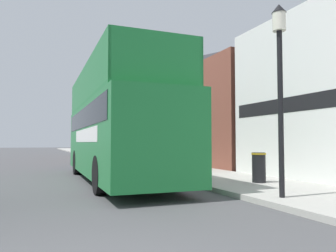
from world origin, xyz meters
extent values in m
plane|color=#4C4C4F|center=(0.00, 21.00, 0.00)|extent=(144.00, 144.00, 0.00)
cube|color=#ADAAA3|center=(6.39, 18.00, 0.07)|extent=(3.55, 108.00, 0.14)
cube|color=brown|center=(11.16, 22.46, 2.96)|extent=(6.00, 25.17, 5.92)
pyramid|color=#2D2D33|center=(11.16, 22.46, 7.21)|extent=(6.00, 25.17, 2.56)
cube|color=#1E7A38|center=(2.64, 9.26, 1.57)|extent=(2.70, 10.34, 2.53)
cube|color=white|center=(2.63, 8.74, 1.69)|extent=(2.62, 5.71, 0.45)
cube|color=black|center=(2.64, 9.26, 2.33)|extent=(2.71, 9.52, 0.70)
cube|color=#1E7A38|center=(2.64, 9.26, 2.88)|extent=(2.68, 9.52, 0.10)
cube|color=#1E7A38|center=(1.43, 9.28, 3.57)|extent=(0.27, 9.47, 1.28)
cube|color=#1E7A38|center=(3.84, 9.23, 3.57)|extent=(0.27, 9.47, 1.28)
cube|color=#1E7A38|center=(2.54, 4.56, 3.57)|extent=(2.48, 0.12, 1.28)
cube|color=#1E7A38|center=(2.72, 13.27, 3.57)|extent=(2.51, 1.49, 1.28)
cylinder|color=black|center=(1.59, 12.47, 0.54)|extent=(0.30, 1.09, 1.09)
cylinder|color=black|center=(3.82, 12.43, 0.54)|extent=(0.30, 1.09, 1.09)
cylinder|color=black|center=(1.46, 6.30, 0.54)|extent=(0.30, 1.09, 1.09)
cylinder|color=black|center=(3.69, 6.25, 0.54)|extent=(0.30, 1.09, 1.09)
cube|color=navy|center=(3.50, 16.44, 0.52)|extent=(1.89, 4.00, 0.68)
cube|color=black|center=(3.50, 16.32, 1.11)|extent=(1.60, 1.95, 0.51)
cylinder|color=black|center=(2.76, 17.69, 0.31)|extent=(0.23, 0.64, 0.63)
cylinder|color=black|center=(4.34, 17.62, 0.31)|extent=(0.23, 0.64, 0.63)
cylinder|color=black|center=(2.66, 15.26, 0.31)|extent=(0.23, 0.64, 0.63)
cylinder|color=black|center=(4.24, 15.19, 0.31)|extent=(0.23, 0.64, 0.63)
cylinder|color=black|center=(5.25, 3.33, 2.16)|extent=(0.13, 0.13, 4.05)
cylinder|color=silver|center=(5.25, 3.33, 4.41)|extent=(0.32, 0.32, 0.45)
cone|color=black|center=(5.25, 3.33, 4.75)|extent=(0.35, 0.35, 0.22)
cylinder|color=black|center=(5.04, 12.53, 2.37)|extent=(0.13, 0.13, 4.45)
cylinder|color=silver|center=(5.04, 12.53, 4.82)|extent=(0.32, 0.32, 0.45)
cone|color=black|center=(5.04, 12.53, 5.15)|extent=(0.35, 0.35, 0.22)
cylinder|color=black|center=(5.04, 21.73, 2.02)|extent=(0.13, 0.13, 3.75)
cylinder|color=silver|center=(5.04, 21.73, 4.12)|extent=(0.32, 0.32, 0.45)
cone|color=black|center=(5.04, 21.73, 4.45)|extent=(0.35, 0.35, 0.22)
cylinder|color=black|center=(6.60, 5.92, 0.63)|extent=(0.44, 0.44, 0.98)
cylinder|color=#B28E1E|center=(6.60, 5.92, 1.08)|extent=(0.48, 0.48, 0.06)
camera|label=1|loc=(-0.28, -2.92, 1.46)|focal=35.00mm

